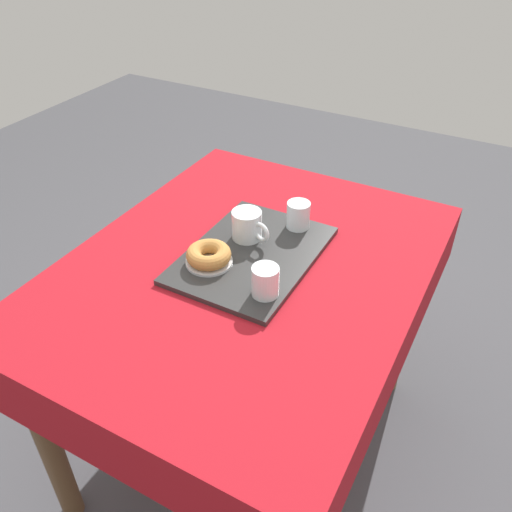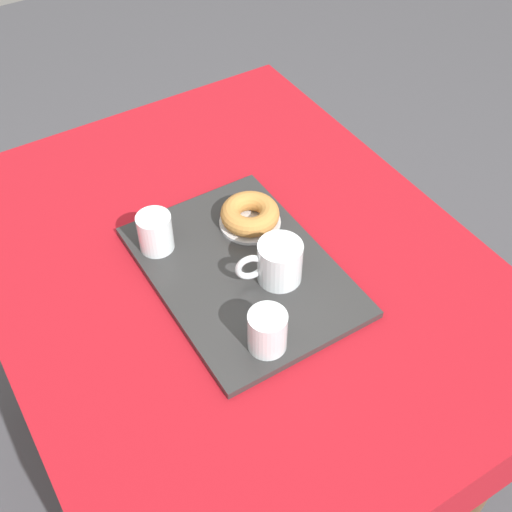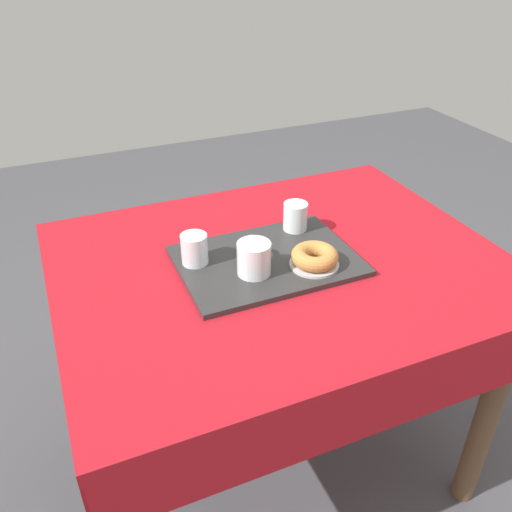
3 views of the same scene
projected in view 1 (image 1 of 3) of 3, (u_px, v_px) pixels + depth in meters
ground_plane at (248, 440)px, 1.87m from camera, size 6.00×6.00×0.00m
dining_table at (246, 297)px, 1.48m from camera, size 1.14×0.90×0.78m
serving_tray at (252, 255)px, 1.43m from camera, size 0.45×0.32×0.01m
tea_mug_left at (247, 226)px, 1.46m from camera, size 0.08×0.12×0.08m
water_glass_near at (298, 216)px, 1.51m from camera, size 0.07×0.07×0.08m
water_glass_far at (265, 282)px, 1.27m from camera, size 0.07×0.07×0.08m
donut_plate_left at (209, 262)px, 1.39m from camera, size 0.12×0.12×0.01m
sugar_donut_left at (209, 255)px, 1.38m from camera, size 0.12×0.12×0.04m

